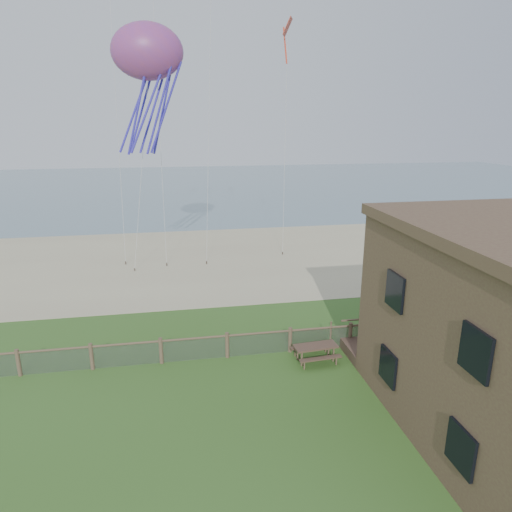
% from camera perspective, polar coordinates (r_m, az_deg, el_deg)
% --- Properties ---
extents(ground, '(160.00, 160.00, 0.00)m').
position_cam_1_polar(ground, '(16.85, -0.99, -22.33)').
color(ground, '#365C1F').
rests_on(ground, ground).
extents(sand_beach, '(72.00, 20.00, 0.02)m').
position_cam_1_polar(sand_beach, '(36.58, -6.56, -0.39)').
color(sand_beach, tan).
rests_on(sand_beach, ground).
extents(ocean, '(160.00, 68.00, 0.02)m').
position_cam_1_polar(ocean, '(79.69, -8.76, 8.70)').
color(ocean, slate).
rests_on(ocean, ground).
extents(chainlink_fence, '(36.20, 0.20, 1.25)m').
position_cam_1_polar(chainlink_fence, '(21.54, -3.62, -11.23)').
color(chainlink_fence, '#473A28').
rests_on(chainlink_fence, ground).
extents(motel_deck, '(15.00, 2.00, 0.50)m').
position_cam_1_polar(motel_deck, '(25.61, 27.41, -9.23)').
color(motel_deck, brown).
rests_on(motel_deck, ground).
extents(picnic_table, '(2.09, 1.65, 0.83)m').
position_cam_1_polar(picnic_table, '(21.48, 7.44, -11.83)').
color(picnic_table, brown).
rests_on(picnic_table, ground).
extents(octopus_kite, '(4.26, 3.31, 8.00)m').
position_cam_1_polar(octopus_kite, '(29.90, -13.16, 19.72)').
color(octopus_kite, '#DD5122').
extents(kite_red, '(1.91, 1.66, 2.38)m').
position_cam_1_polar(kite_red, '(32.45, 3.95, 25.72)').
color(kite_red, red).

